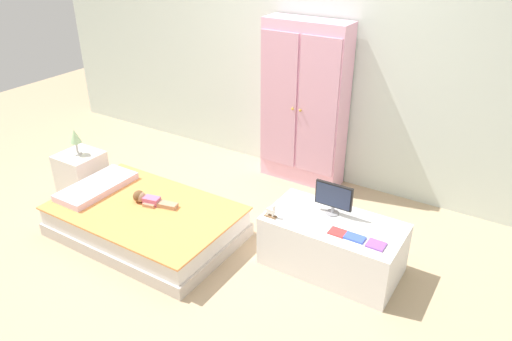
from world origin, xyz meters
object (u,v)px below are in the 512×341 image
object	(u,v)px
tv_monitor	(334,197)
book_purple	(376,245)
tv_stand	(332,244)
bed	(146,221)
nightstand	(82,172)
wardrobe	(304,104)
book_blue	(355,238)
book_red	(337,232)
rocking_horse_toy	(272,211)
table_lamp	(75,137)
doll	(147,199)

from	to	relation	value
tv_monitor	book_purple	size ratio (longest dim) A/B	2.35
tv_stand	book_purple	bearing A→B (deg)	-18.56
bed	tv_monitor	size ratio (longest dim) A/B	5.25
nightstand	wardrobe	size ratio (longest dim) A/B	0.25
bed	book_blue	distance (m)	1.70
tv_monitor	book_red	world-z (taller)	tv_monitor
rocking_horse_toy	book_red	distance (m)	0.49
bed	book_purple	bearing A→B (deg)	9.65
bed	table_lamp	xyz separation A→B (m)	(-1.02, 0.23, 0.42)
bed	nightstand	distance (m)	1.05
wardrobe	book_red	world-z (taller)	wardrobe
nightstand	book_purple	world-z (taller)	book_purple
doll	book_purple	bearing A→B (deg)	7.56
doll	bed	bearing A→B (deg)	-67.05
tv_stand	book_blue	world-z (taller)	book_blue
tv_stand	book_red	distance (m)	0.25
nightstand	wardrobe	xyz separation A→B (m)	(1.64, 1.33, 0.59)
bed	book_purple	size ratio (longest dim) A/B	12.31
tv_monitor	book_purple	distance (m)	0.48
tv_stand	book_red	xyz separation A→B (m)	(0.07, -0.12, 0.21)
doll	book_blue	bearing A→B (deg)	8.22
doll	book_purple	xyz separation A→B (m)	(1.83, 0.24, 0.11)
doll	nightstand	xyz separation A→B (m)	(-1.00, 0.16, -0.11)
rocking_horse_toy	book_blue	size ratio (longest dim) A/B	0.80
book_red	book_blue	distance (m)	0.13
wardrobe	tv_monitor	world-z (taller)	wardrobe
tv_stand	tv_monitor	bearing A→B (deg)	122.57
bed	tv_monitor	xyz separation A→B (m)	(1.40, 0.51, 0.41)
doll	book_red	distance (m)	1.58
bed	rocking_horse_toy	bearing A→B (deg)	12.81
book_red	book_blue	xyz separation A→B (m)	(0.13, 0.00, 0.00)
wardrobe	book_red	xyz separation A→B (m)	(0.91, -1.24, -0.37)
nightstand	book_purple	bearing A→B (deg)	1.64
nightstand	book_blue	size ratio (longest dim) A/B	2.79
table_lamp	tv_stand	xyz separation A→B (m)	(2.48, 0.20, -0.35)
bed	wardrobe	xyz separation A→B (m)	(0.62, 1.55, 0.65)
rocking_horse_toy	book_purple	world-z (taller)	rocking_horse_toy
tv_stand	book_purple	xyz separation A→B (m)	(0.35, -0.12, 0.21)
book_blue	tv_stand	bearing A→B (deg)	149.58
nightstand	book_purple	xyz separation A→B (m)	(2.83, 0.08, 0.22)
rocking_horse_toy	book_red	bearing A→B (deg)	8.14
table_lamp	wardrobe	distance (m)	2.12
rocking_horse_toy	tv_monitor	bearing A→B (deg)	37.87
nightstand	book_red	distance (m)	2.56
doll	tv_stand	xyz separation A→B (m)	(1.48, 0.36, -0.10)
tv_stand	wardrobe	bearing A→B (deg)	126.58
wardrobe	rocking_horse_toy	distance (m)	1.42
bed	tv_monitor	bearing A→B (deg)	20.16
table_lamp	tv_monitor	xyz separation A→B (m)	(2.42, 0.29, -0.01)
doll	tv_monitor	xyz separation A→B (m)	(1.42, 0.45, 0.24)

